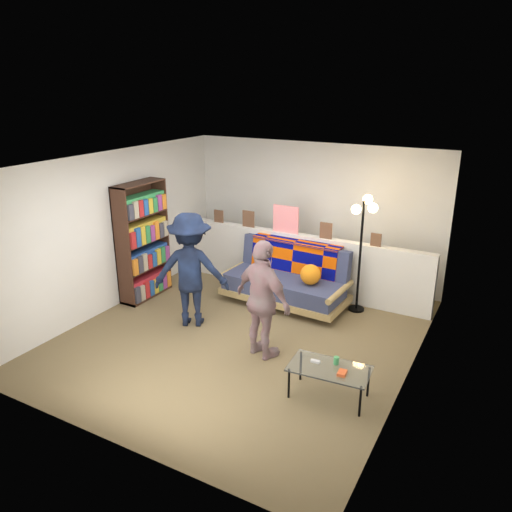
{
  "coord_description": "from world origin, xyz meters",
  "views": [
    {
      "loc": [
        3.14,
        -5.35,
        3.36
      ],
      "look_at": [
        0.0,
        0.4,
        1.05
      ],
      "focal_mm": 35.0,
      "sensor_mm": 36.0,
      "label": 1
    }
  ],
  "objects": [
    {
      "name": "ledge_decor",
      "position": [
        -0.23,
        1.78,
        1.18
      ],
      "size": [
        2.97,
        0.02,
        0.45
      ],
      "color": "brown",
      "rests_on": "half_wall_ledge"
    },
    {
      "name": "person_right",
      "position": [
        0.5,
        -0.33,
        0.78
      ],
      "size": [
        0.98,
        0.66,
        1.55
      ],
      "primitive_type": "imported",
      "rotation": [
        0.0,
        0.0,
        2.8
      ],
      "color": "#C37E89",
      "rests_on": "ground"
    },
    {
      "name": "person_left",
      "position": [
        -0.83,
        -0.01,
        0.83
      ],
      "size": [
        1.23,
        1.01,
        1.66
      ],
      "primitive_type": "imported",
      "rotation": [
        0.0,
        0.0,
        3.58
      ],
      "color": "black",
      "rests_on": "ground"
    },
    {
      "name": "coffee_table",
      "position": [
        1.57,
        -0.78,
        0.35
      ],
      "size": [
        0.92,
        0.55,
        0.46
      ],
      "color": "black",
      "rests_on": "ground"
    },
    {
      "name": "half_wall_ledge",
      "position": [
        0.0,
        1.8,
        0.5
      ],
      "size": [
        4.45,
        0.15,
        1.0
      ],
      "primitive_type": "cube",
      "color": "silver",
      "rests_on": "ground"
    },
    {
      "name": "bookshelf",
      "position": [
        -2.08,
        0.43,
        0.88
      ],
      "size": [
        0.31,
        0.94,
        1.88
      ],
      "color": "#311910",
      "rests_on": "ground"
    },
    {
      "name": "ground",
      "position": [
        0.0,
        0.0,
        0.0
      ],
      "size": [
        5.0,
        5.0,
        0.0
      ],
      "primitive_type": "plane",
      "color": "brown",
      "rests_on": "ground"
    },
    {
      "name": "room_shell",
      "position": [
        0.0,
        0.47,
        1.67
      ],
      "size": [
        4.6,
        5.05,
        2.45
      ],
      "color": "silver",
      "rests_on": "ground"
    },
    {
      "name": "futon_sofa",
      "position": [
        0.08,
        1.29,
        0.39
      ],
      "size": [
        2.0,
        1.04,
        0.84
      ],
      "color": "#A78951",
      "rests_on": "ground"
    },
    {
      "name": "floor_lamp",
      "position": [
        1.15,
        1.59,
        1.27
      ],
      "size": [
        0.41,
        0.32,
        1.8
      ],
      "color": "black",
      "rests_on": "ground"
    }
  ]
}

